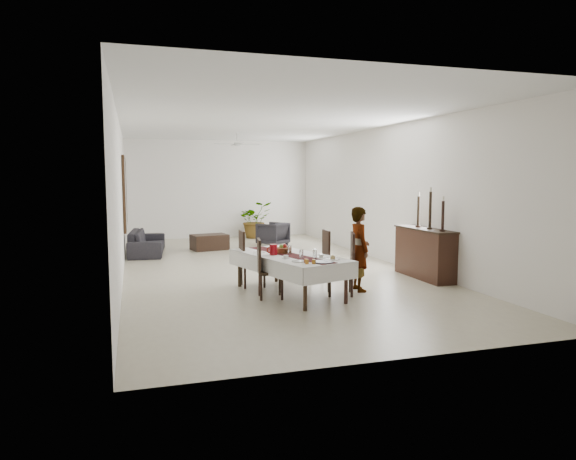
{
  "coord_description": "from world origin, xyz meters",
  "views": [
    {
      "loc": [
        -2.78,
        -10.93,
        2.03
      ],
      "look_at": [
        -0.07,
        -2.01,
        1.05
      ],
      "focal_mm": 32.0,
      "sensor_mm": 36.0,
      "label": 1
    }
  ],
  "objects": [
    {
      "name": "floor",
      "position": [
        0.0,
        0.0,
        0.0
      ],
      "size": [
        6.0,
        12.0,
        0.0
      ],
      "primitive_type": "cube",
      "color": "#C0B799",
      "rests_on": "ground"
    },
    {
      "name": "ceiling",
      "position": [
        0.0,
        0.0,
        3.2
      ],
      "size": [
        6.0,
        12.0,
        0.02
      ],
      "primitive_type": "cube",
      "color": "white",
      "rests_on": "wall_back"
    },
    {
      "name": "wall_back",
      "position": [
        0.0,
        6.0,
        1.6
      ],
      "size": [
        6.0,
        0.02,
        3.2
      ],
      "primitive_type": "cube",
      "color": "white",
      "rests_on": "floor"
    },
    {
      "name": "wall_front",
      "position": [
        0.0,
        -6.0,
        1.6
      ],
      "size": [
        6.0,
        0.02,
        3.2
      ],
      "primitive_type": "cube",
      "color": "white",
      "rests_on": "floor"
    },
    {
      "name": "wall_left",
      "position": [
        -3.0,
        0.0,
        1.6
      ],
      "size": [
        0.02,
        12.0,
        3.2
      ],
      "primitive_type": "cube",
      "color": "white",
      "rests_on": "floor"
    },
    {
      "name": "wall_right",
      "position": [
        3.0,
        0.0,
        1.6
      ],
      "size": [
        0.02,
        12.0,
        3.2
      ],
      "primitive_type": "cube",
      "color": "white",
      "rests_on": "floor"
    },
    {
      "name": "dining_table_top",
      "position": [
        -0.24,
        -2.63,
        0.66
      ],
      "size": [
        1.5,
        2.36,
        0.05
      ],
      "primitive_type": "cube",
      "rotation": [
        0.0,
        0.0,
        0.29
      ],
      "color": "black",
      "rests_on": "table_leg_fl"
    },
    {
      "name": "table_leg_fl",
      "position": [
        -0.32,
        -3.74,
        0.32
      ],
      "size": [
        0.08,
        0.08,
        0.64
      ],
      "primitive_type": "cylinder",
      "rotation": [
        0.0,
        0.0,
        0.29
      ],
      "color": "black",
      "rests_on": "floor"
    },
    {
      "name": "table_leg_fr",
      "position": [
        0.44,
        -3.51,
        0.32
      ],
      "size": [
        0.08,
        0.08,
        0.64
      ],
      "primitive_type": "cylinder",
      "rotation": [
        0.0,
        0.0,
        0.29
      ],
      "color": "black",
      "rests_on": "floor"
    },
    {
      "name": "table_leg_bl",
      "position": [
        -0.92,
        -1.75,
        0.32
      ],
      "size": [
        0.08,
        0.08,
        0.64
      ],
      "primitive_type": "cylinder",
      "rotation": [
        0.0,
        0.0,
        0.29
      ],
      "color": "black",
      "rests_on": "floor"
    },
    {
      "name": "table_leg_br",
      "position": [
        -0.16,
        -1.52,
        0.32
      ],
      "size": [
        0.08,
        0.08,
        0.64
      ],
      "primitive_type": "cylinder",
      "rotation": [
        0.0,
        0.0,
        0.29
      ],
      "color": "black",
      "rests_on": "floor"
    },
    {
      "name": "tablecloth_top",
      "position": [
        -0.24,
        -2.63,
        0.69
      ],
      "size": [
        1.71,
        2.56,
        0.01
      ],
      "primitive_type": "cube",
      "rotation": [
        0.0,
        0.0,
        0.29
      ],
      "color": "white",
      "rests_on": "dining_table_top"
    },
    {
      "name": "tablecloth_drape_left",
      "position": [
        -0.75,
        -2.79,
        0.56
      ],
      "size": [
        0.69,
        2.25,
        0.27
      ],
      "primitive_type": "cube",
      "rotation": [
        0.0,
        0.0,
        0.29
      ],
      "color": "silver",
      "rests_on": "dining_table_top"
    },
    {
      "name": "tablecloth_drape_right",
      "position": [
        0.27,
        -2.48,
        0.56
      ],
      "size": [
        0.69,
        2.25,
        0.27
      ],
      "primitive_type": "cube",
      "rotation": [
        0.0,
        0.0,
        0.29
      ],
      "color": "white",
      "rests_on": "dining_table_top"
    },
    {
      "name": "tablecloth_drape_near",
      "position": [
        0.1,
        -3.75,
        0.56
      ],
      "size": [
        1.03,
        0.32,
        0.27
      ],
      "primitive_type": "cube",
      "rotation": [
        0.0,
        0.0,
        0.29
      ],
      "color": "white",
      "rests_on": "dining_table_top"
    },
    {
      "name": "tablecloth_drape_far",
      "position": [
        -0.58,
        -1.51,
        0.56
      ],
      "size": [
        1.03,
        0.32,
        0.27
      ],
      "primitive_type": "cube",
      "rotation": [
        0.0,
        0.0,
        0.29
      ],
      "color": "silver",
      "rests_on": "dining_table_top"
    },
    {
      "name": "table_runner",
      "position": [
        -0.24,
        -2.63,
        0.69
      ],
      "size": [
        0.96,
        2.27,
        0.0
      ],
      "primitive_type": "cube",
      "rotation": [
        0.0,
        0.0,
        0.29
      ],
      "color": "#501717",
      "rests_on": "tablecloth_top"
    },
    {
      "name": "red_pitcher",
      "position": [
        -0.5,
        -2.57,
        0.78
      ],
      "size": [
        0.17,
        0.17,
        0.18
      ],
      "primitive_type": "cylinder",
      "rotation": [
        0.0,
        0.0,
        0.29
      ],
      "color": "maroon",
      "rests_on": "tablecloth_top"
    },
    {
      "name": "pitcher_handle",
      "position": [
        -0.57,
        -2.59,
        0.78
      ],
      "size": [
        0.11,
        0.05,
        0.11
      ],
      "primitive_type": "torus",
      "rotation": [
        1.57,
        0.0,
        0.29
      ],
      "color": "maroon",
      "rests_on": "red_pitcher"
    },
    {
      "name": "wine_glass_near",
      "position": [
        0.04,
        -3.17,
        0.77
      ],
      "size": [
        0.06,
        0.06,
        0.15
      ],
      "primitive_type": "cylinder",
      "color": "white",
      "rests_on": "tablecloth_top"
    },
    {
      "name": "wine_glass_mid",
      "position": [
        -0.18,
        -3.14,
        0.77
      ],
      "size": [
        0.06,
        0.06,
        0.15
      ],
      "primitive_type": "cylinder",
      "color": "white",
      "rests_on": "tablecloth_top"
    },
    {
      "name": "wine_glass_far",
      "position": [
        -0.21,
        -2.58,
        0.77
      ],
      "size": [
        0.06,
        0.06,
        0.15
      ],
      "primitive_type": "cylinder",
      "color": "white",
      "rests_on": "tablecloth_top"
    },
    {
      "name": "teacup_right",
      "position": [
        0.18,
        -3.08,
        0.72
      ],
      "size": [
        0.08,
        0.08,
        0.05
      ],
      "primitive_type": "cylinder",
      "color": "white",
      "rests_on": "saucer_right"
    },
    {
      "name": "saucer_right",
      "position": [
        0.18,
        -3.08,
        0.7
      ],
      "size": [
        0.14,
        0.14,
        0.01
      ],
      "primitive_type": "cylinder",
      "color": "white",
      "rests_on": "tablecloth_top"
    },
    {
      "name": "teacup_left",
      "position": [
        -0.41,
        -3.02,
        0.72
      ],
      "size": [
        0.08,
        0.08,
        0.05
      ],
      "primitive_type": "cylinder",
      "color": "white",
      "rests_on": "saucer_left"
    },
    {
      "name": "saucer_left",
      "position": [
        -0.41,
        -3.02,
        0.7
      ],
      "size": [
        0.14,
        0.14,
        0.01
      ],
      "primitive_type": "cylinder",
      "color": "white",
      "rests_on": "tablecloth_top"
    },
    {
      "name": "plate_near_right",
      "position": [
        0.29,
        -3.33,
        0.7
      ],
      "size": [
        0.22,
        0.22,
        0.01
      ],
      "primitive_type": "cylinder",
      "color": "white",
      "rests_on": "tablecloth_top"
    },
    {
      "name": "bread_near_right",
      "position": [
        0.29,
        -3.33,
        0.72
      ],
      "size": [
        0.08,
        0.08,
        0.08
      ],
      "primitive_type": "sphere",
      "color": "tan",
      "rests_on": "plate_near_right"
    },
    {
      "name": "plate_near_left",
      "position": [
        -0.3,
        -3.36,
        0.7
      ],
      "size": [
        0.22,
        0.22,
        0.01
      ],
      "primitive_type": "cylinder",
      "color": "silver",
      "rests_on": "tablecloth_top"
    },
    {
      "name": "plate_far_left",
      "position": [
        -0.66,
        -2.24,
        0.7
      ],
      "size": [
        0.22,
        0.22,
        0.01
      ],
      "primitive_type": "cylinder",
      "color": "white",
      "rests_on": "tablecloth_top"
    },
    {
      "name": "serving_tray",
      "position": [
        0.04,
        -3.55,
        0.7
      ],
      "size": [
        0.33,
        0.33,
        0.02
      ],
      "primitive_type": "cylinder",
      "color": "#46474B",
      "rests_on": "tablecloth_top"
    },
    {
      "name": "jam_jar_a",
      "position": [
        -0.15,
        -3.63,
        0.73
      ],
      "size": [
        0.06,
        0.06,
        0.07
      ],
      "primitive_type": "cylinder",
      "color": "#985D16",
      "rests_on": "tablecloth_top"
    },
    {
      "name": "jam_jar_b",
      "position": [
        -0.25,
        -3.61,
        0.73
      ],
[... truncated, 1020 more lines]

